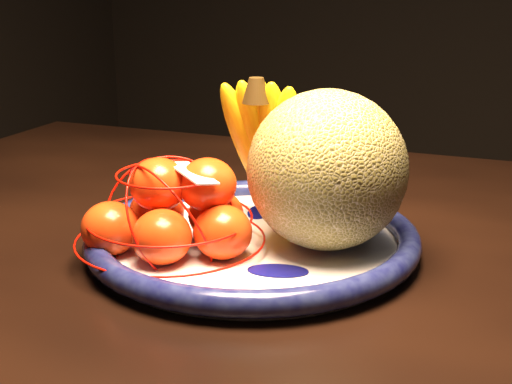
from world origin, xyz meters
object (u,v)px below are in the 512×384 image
at_px(dining_table, 366,310).
at_px(mandarin_bag, 175,214).
at_px(fruit_bowl, 252,239).
at_px(cantaloupe, 327,170).
at_px(banana_bunch, 266,141).

bearing_deg(dining_table, mandarin_bag, -146.81).
bearing_deg(fruit_bowl, mandarin_bag, -134.88).
xyz_separation_m(cantaloupe, mandarin_bag, (-0.15, -0.08, -0.05)).
bearing_deg(cantaloupe, fruit_bowl, -169.78).
xyz_separation_m(banana_bunch, mandarin_bag, (-0.05, -0.14, -0.06)).
bearing_deg(cantaloupe, banana_bunch, 148.73).
distance_m(cantaloupe, banana_bunch, 0.12).
bearing_deg(fruit_bowl, cantaloupe, 10.22).
relative_size(fruit_bowl, mandarin_bag, 1.55).
bearing_deg(cantaloupe, mandarin_bag, -151.73).
distance_m(fruit_bowl, mandarin_bag, 0.10).
relative_size(fruit_bowl, cantaloupe, 2.17).
distance_m(dining_table, fruit_bowl, 0.17).
distance_m(dining_table, mandarin_bag, 0.27).
relative_size(dining_table, banana_bunch, 8.41).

